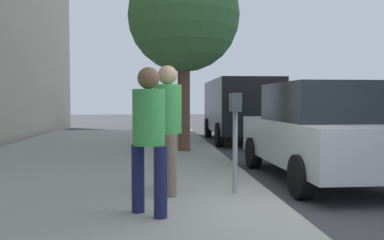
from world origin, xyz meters
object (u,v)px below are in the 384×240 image
Objects in this scene: parked_sedan_near at (321,131)px; parked_van_far at (239,106)px; street_tree at (184,17)px; traffic_signal at (185,67)px; pedestrian_at_meter at (168,118)px; pedestrian_bystander at (149,130)px; parking_meter at (235,121)px.

parked_sedan_near is 0.84× the size of parked_van_far.
street_tree is 1.37× the size of traffic_signal.
parked_van_far is at bearing 0.01° from parked_sedan_near.
pedestrian_at_meter is at bearing 118.36° from parked_sedan_near.
pedestrian_bystander is 0.34× the size of street_tree.
parked_van_far reaches higher than parked_sedan_near.
pedestrian_bystander is at bearing 173.42° from traffic_signal.
pedestrian_at_meter is at bearing 87.33° from parking_meter.
street_tree is (5.10, 0.38, 2.46)m from parking_meter.
parked_van_far is (8.97, -1.88, 0.09)m from parking_meter.
traffic_signal is at bearing 38.62° from pedestrian_bystander.
traffic_signal reaches higher than parked_van_far.
pedestrian_bystander is 4.04m from parked_sedan_near.
parked_van_far reaches higher than parking_meter.
traffic_signal is at bearing -4.54° from street_tree.
pedestrian_bystander is at bearing 130.29° from parked_sedan_near.
parked_sedan_near reaches higher than parking_meter.
traffic_signal reaches higher than parked_sedan_near.
traffic_signal reaches higher than pedestrian_at_meter.
pedestrian_at_meter is (0.04, 0.95, 0.04)m from parking_meter.
pedestrian_at_meter is 3.23m from parked_sedan_near.
pedestrian_bystander is (-1.08, 0.24, -0.08)m from pedestrian_at_meter.
pedestrian_bystander reaches higher than parking_meter.
pedestrian_bystander is 6.67m from street_tree.
parking_meter is 0.84× the size of pedestrian_bystander.
pedestrian_bystander is at bearing 130.97° from parking_meter.
street_tree is at bearing 175.46° from traffic_signal.
parked_sedan_near is (1.53, -2.83, -0.32)m from pedestrian_at_meter.
parked_van_far is (7.40, 0.00, 0.36)m from parked_sedan_near.
parking_meter is at bearing 129.86° from parked_sedan_near.
parking_meter is 0.27× the size of parked_van_far.
parked_van_far is 1.46× the size of traffic_signal.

